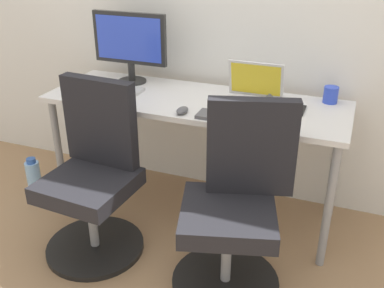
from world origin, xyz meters
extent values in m
plane|color=#9E7A56|center=(0.00, 0.00, 0.00)|extent=(5.28, 5.28, 0.00)
cube|color=silver|center=(0.00, 0.00, 0.73)|extent=(1.72, 0.59, 0.03)
cylinder|color=gray|center=(-0.81, -0.24, 0.36)|extent=(0.04, 0.04, 0.72)
cylinder|color=gray|center=(0.81, -0.24, 0.36)|extent=(0.04, 0.04, 0.72)
cylinder|color=gray|center=(-0.81, 0.24, 0.36)|extent=(0.04, 0.04, 0.72)
cylinder|color=gray|center=(0.81, 0.24, 0.36)|extent=(0.04, 0.04, 0.72)
cylinder|color=black|center=(-0.38, -0.57, 0.01)|extent=(0.54, 0.54, 0.03)
cylinder|color=gray|center=(-0.38, -0.57, 0.20)|extent=(0.05, 0.05, 0.34)
cube|color=black|center=(-0.38, -0.57, 0.41)|extent=(0.47, 0.47, 0.09)
cube|color=black|center=(-0.39, -0.39, 0.70)|extent=(0.42, 0.10, 0.48)
cylinder|color=black|center=(0.38, -0.57, 0.01)|extent=(0.54, 0.54, 0.03)
cylinder|color=gray|center=(0.38, -0.57, 0.20)|extent=(0.05, 0.05, 0.34)
cube|color=black|center=(0.38, -0.57, 0.41)|extent=(0.54, 0.54, 0.09)
cube|color=black|center=(0.43, -0.39, 0.70)|extent=(0.42, 0.18, 0.48)
cylinder|color=#8CBFF2|center=(-1.01, -0.28, 0.14)|extent=(0.09, 0.09, 0.28)
cylinder|color=#2D59B2|center=(-1.01, -0.28, 0.30)|extent=(0.06, 0.06, 0.03)
cylinder|color=#262626|center=(-0.49, 0.15, 0.75)|extent=(0.18, 0.18, 0.01)
cylinder|color=#262626|center=(-0.49, 0.15, 0.82)|extent=(0.04, 0.04, 0.11)
cube|color=#262626|center=(-0.49, 0.15, 1.03)|extent=(0.48, 0.03, 0.31)
cube|color=blue|center=(-0.49, 0.14, 1.03)|extent=(0.43, 0.00, 0.26)
cube|color=silver|center=(0.32, -0.02, 0.76)|extent=(0.31, 0.22, 0.02)
cube|color=silver|center=(0.32, 0.11, 0.87)|extent=(0.31, 0.05, 0.21)
cube|color=yellow|center=(0.32, 0.11, 0.87)|extent=(0.28, 0.04, 0.18)
cube|color=#B7B7B7|center=(-0.51, -0.02, 0.76)|extent=(0.34, 0.12, 0.02)
cube|color=#515156|center=(0.27, -0.21, 0.76)|extent=(0.34, 0.12, 0.02)
ellipsoid|color=#515156|center=(0.01, -0.22, 0.76)|extent=(0.06, 0.10, 0.03)
ellipsoid|color=#515156|center=(0.52, -0.12, 0.76)|extent=(0.06, 0.10, 0.03)
cylinder|color=blue|center=(0.72, 0.22, 0.79)|extent=(0.08, 0.08, 0.09)
cylinder|color=slate|center=(0.40, 0.16, 0.80)|extent=(0.07, 0.07, 0.10)
cube|color=black|center=(0.58, 0.03, 0.75)|extent=(0.07, 0.14, 0.01)
camera|label=1|loc=(0.84, -2.24, 1.62)|focal=41.58mm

